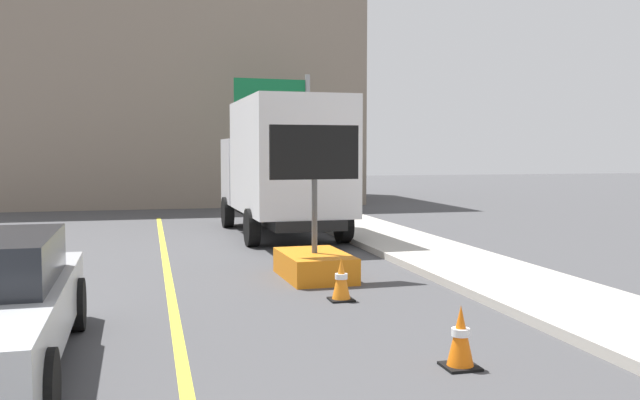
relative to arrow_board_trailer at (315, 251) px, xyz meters
name	(u,v)px	position (x,y,z in m)	size (l,w,h in m)	color
arrow_board_trailer	(315,251)	(0.00, 0.00, 0.00)	(1.60, 1.84, 2.70)	orange
box_truck	(283,165)	(0.61, 6.02, 1.41)	(2.66, 6.58, 3.54)	black
highway_guide_sign	(287,118)	(2.03, 12.55, 2.94)	(2.78, 0.33, 5.00)	gray
far_building_block	(149,89)	(-2.71, 20.13, 4.54)	(17.33, 9.56, 10.04)	gray
traffic_cone_mid_lane	(461,337)	(0.28, -5.24, -0.16)	(0.36, 0.36, 0.66)	black
traffic_cone_far_lane	(341,280)	(-0.04, -1.86, -0.16)	(0.36, 0.36, 0.65)	black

